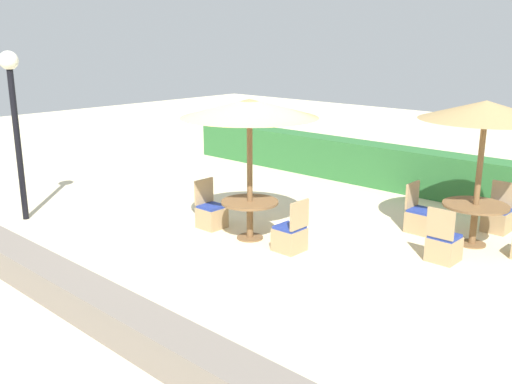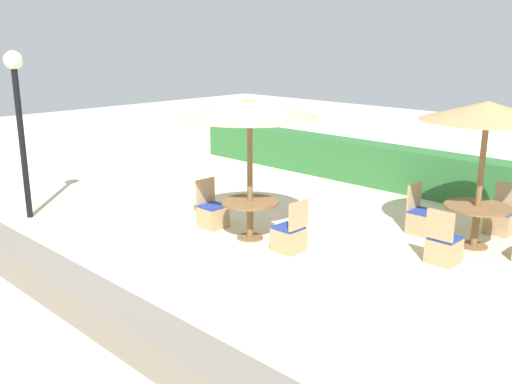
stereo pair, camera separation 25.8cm
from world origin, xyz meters
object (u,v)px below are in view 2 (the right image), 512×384
Objects in this scene: lamp_post at (18,102)px; patio_chair_back_right_south at (443,248)px; round_table_back_right at (477,214)px; patio_chair_center_east at (289,237)px; round_table_center at (250,209)px; patio_chair_center_west at (212,214)px; parasol_back_right at (488,112)px; patio_chair_back_right_north at (501,220)px; patio_chair_back_right_west at (422,220)px; parasol_center at (250,109)px.

lamp_post is 8.33m from patio_chair_back_right_south.
round_table_back_right is 3.28m from patio_chair_center_east.
patio_chair_center_west reaches higher than round_table_center.
round_table_back_right is 1.09× the size of round_table_center.
parasol_back_right is 4.36m from round_table_center.
round_table_back_right is 1.09m from patio_chair_back_right_north.
patio_chair_back_right_west is (-1.02, 0.01, -0.34)m from round_table_back_right.
round_table_back_right is 1.21× the size of patio_chair_center_west.
parasol_center reaches higher than round_table_center.
parasol_back_right is 1.00× the size of parasol_center.
patio_chair_back_right_north is 5.15m from parasol_center.
lamp_post is 3.57× the size of patio_chair_back_right_south.
patio_chair_center_west is (-0.98, -0.06, -0.29)m from round_table_center.
round_table_center is at bearing 93.31° from patio_chair_center_west.
patio_chair_back_right_south is 1.00× the size of patio_chair_center_west.
parasol_center is at bearing 90.72° from patio_chair_center_east.
patio_chair_back_right_south and patio_chair_center_east have the same top height.
patio_chair_back_right_west is 3.85m from parasol_center.
lamp_post is 3.57× the size of patio_chair_center_east.
round_table_back_right is 1.21× the size of patio_chair_back_right_north.
patio_chair_back_right_south is (-0.04, -1.08, -2.11)m from parasol_back_right.
round_table_center is at bearing -90.00° from parasol_center.
lamp_post reaches higher than patio_chair_center_east.
patio_chair_back_right_south is 3.38m from round_table_center.
patio_chair_center_west is (-4.10, -2.50, -2.11)m from parasol_back_right.
patio_chair_center_east is (-2.21, -3.47, 0.00)m from patio_chair_back_right_north.
patio_chair_back_right_north is 1.00× the size of patio_chair_center_east.
parasol_center is at bearing -141.93° from parasol_back_right.
parasol_back_right is at bearing -135.00° from round_table_back_right.
round_table_center is at bearing 28.63° from lamp_post.
patio_chair_back_right_west is 1.00× the size of patio_chair_back_right_north.
round_table_back_right is at bearing 32.95° from lamp_post.
lamp_post is 4.37m from patio_chair_center_west.
round_table_back_right is 0.44× the size of parasol_center.
patio_chair_back_right_west is 3.24m from round_table_center.
round_table_back_right is 1.08m from patio_chair_back_right_west.
lamp_post is 4.70m from parasol_center.
patio_chair_back_right_west is (-0.98, 1.09, 0.00)m from patio_chair_back_right_south.
round_table_center is 1.11× the size of patio_chair_center_east.
round_table_center is 1.02m from patio_chair_center_west.
round_table_back_right is (7.25, 4.70, -1.75)m from lamp_post.
parasol_back_right is at bearing 38.07° from round_table_center.
patio_chair_center_west is (-3.07, -2.51, 0.00)m from patio_chair_back_right_west.
patio_chair_back_right_south is at bearing 26.68° from lamp_post.
lamp_post is 8.81m from round_table_back_right.
patio_chair_center_east is (-2.18, -2.43, -0.34)m from round_table_back_right.
lamp_post is at bearing -153.32° from patio_chair_back_right_south.
lamp_post reaches higher than round_table_center.
patio_chair_center_west is (3.15, 2.20, -2.09)m from lamp_post.
patio_chair_back_right_north is 0.37× the size of parasol_center.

